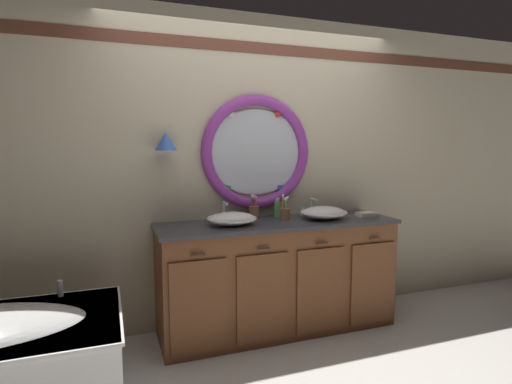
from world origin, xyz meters
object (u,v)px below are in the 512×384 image
Objects in this scene: toothbrush_holder_left at (254,211)px; sink_basin_left at (232,219)px; toothbrush_holder_right at (285,213)px; folded_hand_towel at (367,215)px; sink_basin_right at (324,213)px; soap_dispenser at (277,208)px.

sink_basin_left is at bearing -139.52° from toothbrush_holder_left.
toothbrush_holder_left is 0.27m from toothbrush_holder_right.
sink_basin_left reaches higher than folded_hand_towel.
soap_dispenser reaches higher than sink_basin_right.
soap_dispenser is at bearing 160.28° from folded_hand_towel.
sink_basin_right is at bearing 174.34° from folded_hand_towel.
folded_hand_towel is (0.72, -0.26, -0.06)m from soap_dispenser.
sink_basin_left is 0.98× the size of sink_basin_right.
sink_basin_left is 2.29× the size of soap_dispenser.
sink_basin_right is (0.80, 0.00, 0.00)m from sink_basin_left.
sink_basin_right is 2.34× the size of folded_hand_towel.
soap_dispenser is at bearing 94.23° from toothbrush_holder_right.
toothbrush_holder_left is at bearing 179.14° from soap_dispenser.
toothbrush_holder_right reaches higher than sink_basin_right.
toothbrush_holder_left is 1.23× the size of folded_hand_towel.
sink_basin_left is 0.34m from toothbrush_holder_left.
toothbrush_holder_left is (-0.54, 0.22, 0.01)m from sink_basin_right.
toothbrush_holder_right reaches higher than sink_basin_left.
toothbrush_holder_right is 0.72m from folded_hand_towel.
folded_hand_towel is (0.40, -0.04, -0.03)m from sink_basin_right.
sink_basin_right is 1.82× the size of toothbrush_holder_right.
toothbrush_holder_right is at bearing 166.80° from sink_basin_right.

